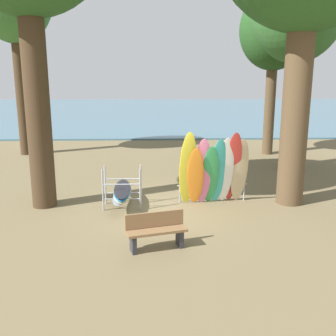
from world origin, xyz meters
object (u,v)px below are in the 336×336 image
object	(u,v)px
tree_far_right_back	(274,32)
park_bench	(156,230)
board_storage_rack	(122,191)
tree_far_left_back	(298,12)
tree_mid_behind	(13,2)
leaning_board_pile	(214,171)

from	to	relation	value
tree_far_right_back	park_bench	bearing A→B (deg)	-117.39
board_storage_rack	tree_far_left_back	bearing A→B (deg)	36.71
tree_far_left_back	tree_far_right_back	size ratio (longest dim) A/B	1.10
tree_mid_behind	tree_far_left_back	size ratio (longest dim) A/B	1.09
tree_far_left_back	board_storage_rack	size ratio (longest dim) A/B	4.04
board_storage_rack	leaning_board_pile	bearing A→B (deg)	3.72
tree_far_right_back	leaning_board_pile	world-z (taller)	tree_far_right_back
tree_far_left_back	leaning_board_pile	world-z (taller)	tree_far_left_back
tree_mid_behind	leaning_board_pile	bearing A→B (deg)	-44.25
tree_far_right_back	park_bench	xyz separation A→B (m)	(-5.64, -10.89, -5.39)
tree_far_left_back	leaning_board_pile	xyz separation A→B (m)	(-3.91, -4.83, -5.29)
leaning_board_pile	board_storage_rack	bearing A→B (deg)	-176.28
tree_far_left_back	leaning_board_pile	bearing A→B (deg)	-129.00
park_bench	tree_far_left_back	bearing A→B (deg)	54.41
tree_mid_behind	leaning_board_pile	size ratio (longest dim) A/B	3.99
board_storage_rack	park_bench	distance (m)	3.13
leaning_board_pile	tree_far_right_back	bearing A→B (deg)	63.59
tree_mid_behind	tree_far_right_back	world-z (taller)	tree_mid_behind
leaning_board_pile	park_bench	xyz separation A→B (m)	(-1.79, -3.14, -0.60)
tree_far_left_back	board_storage_rack	xyz separation A→B (m)	(-6.72, -5.01, -5.84)
tree_far_left_back	tree_mid_behind	bearing A→B (deg)	165.11
tree_far_left_back	leaning_board_pile	size ratio (longest dim) A/B	3.67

